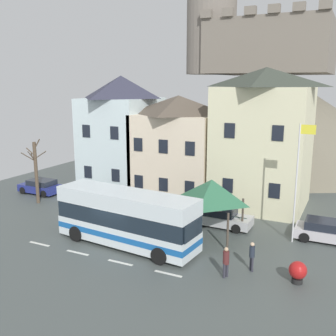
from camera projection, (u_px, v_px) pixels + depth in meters
ground_plane at (114, 248)px, 24.03m from camera, size 40.00×60.00×0.07m
townhouse_00 at (122, 133)px, 36.96m from camera, size 5.91×7.05×10.57m
townhouse_01 at (178, 147)px, 33.99m from camera, size 6.99×5.83×8.87m
townhouse_02 at (263, 138)px, 31.21m from camera, size 6.96×7.04×11.09m
hilltop_castle at (269, 106)px, 52.68m from camera, size 37.67×37.67×21.73m
transit_bus at (126, 219)px, 23.95m from camera, size 9.50×3.32×3.43m
bus_shelter at (212, 191)px, 24.93m from camera, size 3.60×3.60×3.89m
parked_car_00 at (41, 187)px, 35.65m from camera, size 3.86×2.03×1.29m
parked_car_01 at (105, 199)px, 31.50m from camera, size 4.15×2.32×1.45m
parked_car_02 at (218, 217)px, 27.54m from camera, size 4.60×1.93×1.32m
parked_car_03 at (327, 231)px, 24.92m from camera, size 3.97×2.06×1.32m
pedestrian_00 at (252, 254)px, 20.79m from camera, size 0.29×0.29×1.63m
pedestrian_01 at (226, 260)px, 20.11m from camera, size 0.33×0.33×1.66m
public_bench at (235, 223)px, 26.84m from camera, size 1.45×0.48×0.87m
flagpole at (298, 176)px, 23.87m from camera, size 0.95×0.10×7.54m
harbour_buoy at (298, 271)px, 19.58m from camera, size 0.90×0.90×1.15m
bare_tree_00 at (36, 171)px, 32.33m from camera, size 2.03×1.31×5.45m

